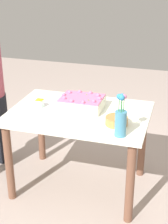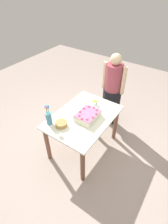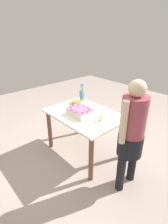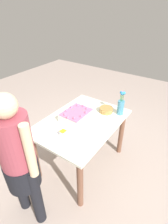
{
  "view_description": "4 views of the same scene",
  "coord_description": "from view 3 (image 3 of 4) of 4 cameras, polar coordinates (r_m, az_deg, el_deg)",
  "views": [
    {
      "loc": [
        -0.81,
        2.57,
        1.95
      ],
      "look_at": [
        -0.06,
        0.03,
        0.78
      ],
      "focal_mm": 55.0,
      "sensor_mm": 36.0,
      "label": 1
    },
    {
      "loc": [
        -1.71,
        -1.19,
        2.57
      ],
      "look_at": [
        -0.01,
        -0.02,
        0.86
      ],
      "focal_mm": 28.0,
      "sensor_mm": 36.0,
      "label": 2
    },
    {
      "loc": [
        1.85,
        -1.68,
        1.97
      ],
      "look_at": [
        -0.02,
        0.01,
        0.77
      ],
      "focal_mm": 28.0,
      "sensor_mm": 36.0,
      "label": 3
    },
    {
      "loc": [
        1.46,
        1.05,
        2.02
      ],
      "look_at": [
        -0.01,
        0.03,
        0.89
      ],
      "focal_mm": 28.0,
      "sensor_mm": 36.0,
      "label": 4
    }
  ],
  "objects": [
    {
      "name": "cake_knife",
      "position": [
        2.82,
        6.97,
        -0.1
      ],
      "size": [
        0.04,
        0.19,
        0.0
      ],
      "primitive_type": "cube",
      "rotation": [
        0.0,
        0.0,
        1.66
      ],
      "color": "silver",
      "rests_on": "dining_table"
    },
    {
      "name": "flower_vase",
      "position": [
        3.21,
        -0.71,
        5.81
      ],
      "size": [
        0.09,
        0.09,
        0.33
      ],
      "color": "teal",
      "rests_on": "dining_table"
    },
    {
      "name": "sheet_cake",
      "position": [
        2.7,
        -1.18,
        0.1
      ],
      "size": [
        0.37,
        0.29,
        0.13
      ],
      "color": "white",
      "rests_on": "dining_table"
    },
    {
      "name": "fruit_bowl",
      "position": [
        3.1,
        -2.36,
        3.11
      ],
      "size": [
        0.18,
        0.18,
        0.07
      ],
      "primitive_type": "cylinder",
      "color": "#AF8043",
      "rests_on": "dining_table"
    },
    {
      "name": "ground_plane",
      "position": [
        3.18,
        0.05,
        -12.8
      ],
      "size": [
        8.0,
        8.0,
        0.0
      ],
      "primitive_type": "plane",
      "color": "#AD9A90"
    },
    {
      "name": "serving_plate_with_slice",
      "position": [
        2.54,
        5.66,
        -2.59
      ],
      "size": [
        0.21,
        0.21,
        0.08
      ],
      "color": "white",
      "rests_on": "dining_table"
    },
    {
      "name": "dining_table",
      "position": [
        2.83,
        0.05,
        -2.89
      ],
      "size": [
        1.2,
        0.85,
        0.76
      ],
      "color": "white",
      "rests_on": "ground_plane"
    },
    {
      "name": "person_standing",
      "position": [
        2.19,
        15.3,
        -6.08
      ],
      "size": [
        0.31,
        0.45,
        1.49
      ],
      "rotation": [
        0.0,
        0.0,
        3.14
      ],
      "color": "black",
      "rests_on": "ground_plane"
    }
  ]
}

